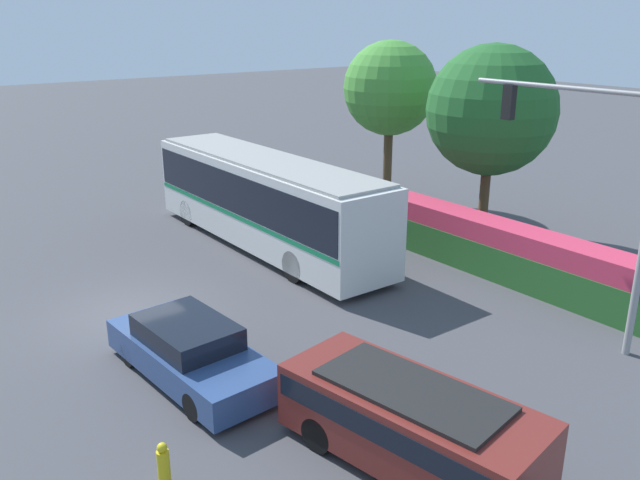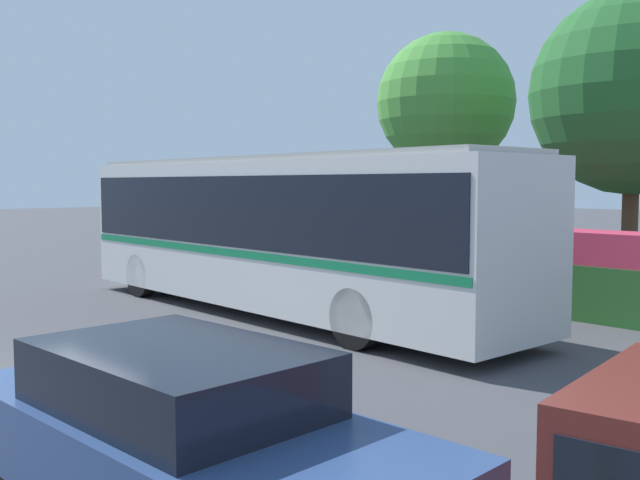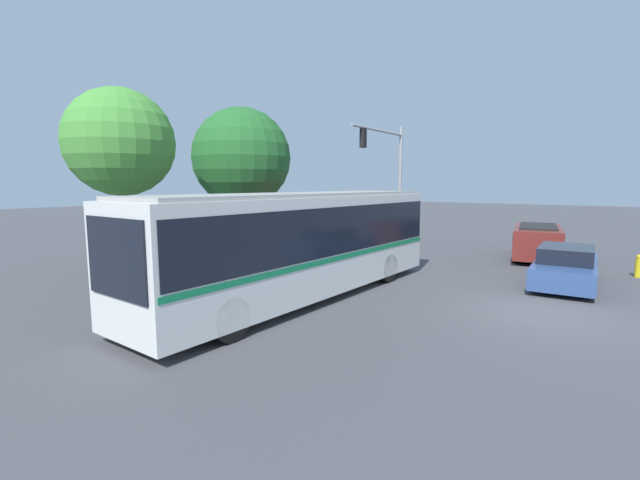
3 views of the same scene
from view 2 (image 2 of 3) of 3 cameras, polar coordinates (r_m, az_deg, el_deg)
name	(u,v)px [view 2 (image 2 of 3)]	position (r m, az deg, el deg)	size (l,w,h in m)	color
ground_plane	(13,398)	(9.94, -23.00, -11.37)	(140.00, 140.00, 0.00)	#444449
city_bus	(280,225)	(14.74, -3.15, 1.18)	(11.59, 2.61, 3.18)	silver
sedan_foreground	(183,435)	(6.10, -10.70, -14.85)	(4.84, 2.12, 1.35)	navy
street_tree_left	(446,103)	(21.11, 9.85, 10.54)	(3.88, 3.88, 6.88)	brown
street_tree_centre	(634,93)	(17.80, 23.45, 10.54)	(4.54, 4.54, 6.93)	brown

